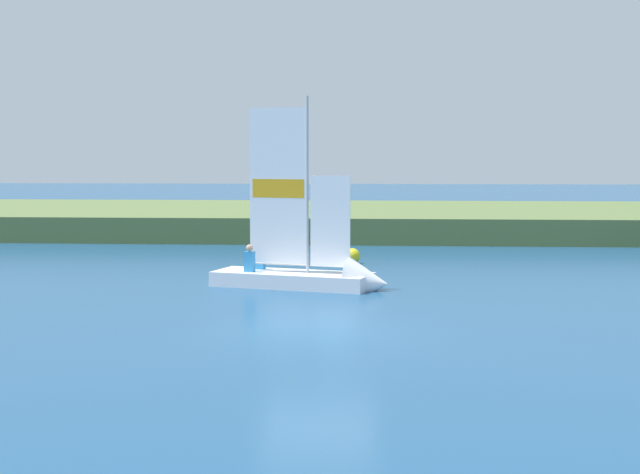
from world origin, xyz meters
TOP-DOWN VIEW (x-y plane):
  - ground_plane at (0.00, 0.00)m, footprint 200.00×200.00m
  - shore_bank at (0.00, 26.52)m, footprint 80.00×15.45m
  - sailboat at (-0.36, 6.27)m, footprint 5.34×2.83m
  - channel_buoy at (0.31, 12.33)m, footprint 0.54×0.54m

SIDE VIEW (x-z plane):
  - ground_plane at x=0.00m, z-range 0.00..0.00m
  - channel_buoy at x=0.31m, z-range 0.00..0.54m
  - sailboat at x=-0.36m, z-range -2.58..3.35m
  - shore_bank at x=0.00m, z-range 0.00..1.12m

